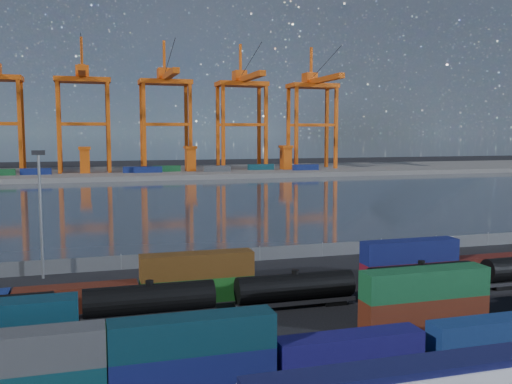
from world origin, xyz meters
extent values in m
plane|color=black|center=(0.00, 0.00, 0.00)|extent=(700.00, 700.00, 0.00)
plane|color=#2B333F|center=(0.00, 105.00, 0.01)|extent=(700.00, 700.00, 0.00)
cube|color=#514F4C|center=(0.00, 210.00, 1.00)|extent=(700.00, 70.00, 2.00)
cone|color=#1E2630|center=(-200.00, 1600.00, 260.00)|extent=(1100.00, 1100.00, 520.00)
cone|color=#1E2630|center=(200.00, 1600.00, 230.00)|extent=(1040.00, 1040.00, 460.00)
cone|color=#1E2630|center=(600.00, 1600.00, 190.00)|extent=(960.00, 960.00, 380.00)
cone|color=#1E2630|center=(950.00, 1600.00, 150.00)|extent=(840.00, 840.00, 300.00)
cube|color=#0F1139|center=(-4.42, -22.38, 4.80)|extent=(23.77, 2.57, 0.48)
cube|color=#444649|center=(-29.36, -10.75, 4.00)|extent=(12.30, 2.50, 2.67)
cube|color=#101650|center=(-16.97, -10.75, 1.33)|extent=(12.30, 2.50, 2.67)
cube|color=#0B2D3A|center=(-16.97, -10.75, 4.00)|extent=(12.30, 2.50, 2.67)
cube|color=#141157|center=(-4.19, -10.75, 1.33)|extent=(12.30, 2.50, 2.67)
cube|color=navy|center=(9.71, -10.75, 1.33)|extent=(12.30, 2.50, 2.67)
cube|color=#134820|center=(-19.08, -3.84, 1.41)|extent=(13.02, 2.65, 2.82)
cube|color=#572011|center=(7.15, -3.84, 1.41)|extent=(13.02, 2.65, 2.82)
cube|color=#17562E|center=(7.15, -3.84, 4.23)|extent=(13.02, 2.65, 2.82)
cube|color=#501C10|center=(-25.55, 10.53, 1.37)|extent=(12.63, 2.57, 2.74)
cube|color=#17571A|center=(-12.64, 10.53, 1.37)|extent=(12.63, 2.57, 2.74)
cube|color=#533210|center=(-12.64, 10.53, 4.10)|extent=(12.63, 2.57, 2.74)
cube|color=maroon|center=(14.31, 10.53, 1.37)|extent=(12.63, 2.57, 2.74)
cube|color=#101753|center=(14.31, 10.53, 4.10)|extent=(12.63, 2.57, 2.74)
cube|color=#511610|center=(26.33, 10.53, 1.37)|extent=(12.63, 2.57, 2.74)
cube|color=black|center=(-29.50, 5.13, 0.30)|extent=(2.49, 1.79, 0.60)
cylinder|color=black|center=(-18.48, 5.13, 2.29)|extent=(12.95, 2.89, 2.89)
cylinder|color=black|center=(-18.48, 5.13, 3.88)|extent=(0.80, 0.80, 0.50)
cube|color=black|center=(-18.48, 5.13, 0.70)|extent=(13.44, 1.99, 0.40)
cube|color=black|center=(-22.96, 5.13, 0.30)|extent=(2.49, 1.79, 0.60)
cube|color=black|center=(-14.00, 5.13, 0.30)|extent=(2.49, 1.79, 0.60)
cylinder|color=black|center=(-2.98, 5.13, 2.29)|extent=(12.95, 2.89, 2.89)
cylinder|color=black|center=(-2.98, 5.13, 3.88)|extent=(0.80, 0.80, 0.50)
cube|color=black|center=(-2.98, 5.13, 0.70)|extent=(13.44, 1.99, 0.40)
cube|color=black|center=(-7.46, 5.13, 0.30)|extent=(2.49, 1.79, 0.60)
cube|color=black|center=(1.50, 5.13, 0.30)|extent=(2.49, 1.79, 0.60)
cylinder|color=black|center=(12.52, 5.13, 2.29)|extent=(12.95, 2.89, 2.89)
cylinder|color=black|center=(12.52, 5.13, 3.88)|extent=(0.80, 0.80, 0.50)
cube|color=black|center=(12.52, 5.13, 0.70)|extent=(13.44, 1.99, 0.40)
cube|color=black|center=(8.04, 5.13, 0.30)|extent=(2.49, 1.79, 0.60)
cube|color=black|center=(17.00, 5.13, 0.30)|extent=(2.49, 1.79, 0.60)
cube|color=black|center=(23.54, 5.13, 0.30)|extent=(2.49, 1.79, 0.60)
cube|color=#595B5E|center=(0.00, 28.00, 1.00)|extent=(160.00, 0.06, 2.00)
cylinder|color=slate|center=(-30.00, 28.00, 1.10)|extent=(0.12, 0.12, 2.20)
cylinder|color=slate|center=(-20.00, 28.00, 1.10)|extent=(0.12, 0.12, 2.20)
cylinder|color=slate|center=(-10.00, 28.00, 1.10)|extent=(0.12, 0.12, 2.20)
cylinder|color=slate|center=(0.00, 28.00, 1.10)|extent=(0.12, 0.12, 2.20)
cylinder|color=slate|center=(10.00, 28.00, 1.10)|extent=(0.12, 0.12, 2.20)
cylinder|color=slate|center=(20.00, 28.00, 1.10)|extent=(0.12, 0.12, 2.20)
cylinder|color=slate|center=(30.00, 28.00, 1.10)|extent=(0.12, 0.12, 2.20)
cylinder|color=slate|center=(40.00, 28.00, 1.10)|extent=(0.12, 0.12, 2.20)
cylinder|color=slate|center=(-30.00, 26.00, 8.00)|extent=(0.36, 0.36, 16.00)
cube|color=black|center=(-30.00, 26.00, 16.30)|extent=(1.60, 0.40, 0.60)
cube|color=#CC4E0E|center=(-49.93, 199.51, 20.60)|extent=(1.46, 1.46, 41.20)
cube|color=#CC4E0E|center=(-49.93, 210.49, 20.60)|extent=(1.46, 1.46, 41.20)
cube|color=#CC4E0E|center=(-35.07, 199.51, 20.60)|extent=(1.46, 1.46, 41.20)
cube|color=#CC4E0E|center=(-35.07, 210.49, 20.60)|extent=(1.46, 1.46, 41.20)
cube|color=#CC4E0E|center=(-14.93, 199.51, 20.60)|extent=(1.46, 1.46, 41.20)
cube|color=#CC4E0E|center=(-14.93, 210.49, 20.60)|extent=(1.46, 1.46, 41.20)
cube|color=#CC4E0E|center=(-25.00, 199.51, 22.66)|extent=(20.14, 1.28, 1.28)
cube|color=#CC4E0E|center=(-25.00, 210.49, 22.66)|extent=(20.14, 1.28, 1.28)
cube|color=#CC4E0E|center=(-25.00, 205.00, 41.20)|extent=(22.89, 12.82, 2.01)
cube|color=#CC4E0E|center=(-25.00, 194.01, 43.03)|extent=(2.75, 43.94, 2.29)
cube|color=#CC4E0E|center=(-25.00, 208.66, 45.32)|extent=(5.49, 7.32, 4.58)
cube|color=#CC4E0E|center=(-25.00, 206.83, 52.18)|extent=(1.10, 1.10, 14.65)
cylinder|color=black|center=(-25.00, 191.82, 49.44)|extent=(0.22, 37.68, 12.43)
cube|color=#CC4E0E|center=(-0.07, 199.51, 20.60)|extent=(1.46, 1.46, 41.20)
cube|color=#CC4E0E|center=(-0.07, 210.49, 20.60)|extent=(1.46, 1.46, 41.20)
cube|color=#CC4E0E|center=(20.07, 199.51, 20.60)|extent=(1.46, 1.46, 41.20)
cube|color=#CC4E0E|center=(20.07, 210.49, 20.60)|extent=(1.46, 1.46, 41.20)
cube|color=#CC4E0E|center=(10.00, 199.51, 22.66)|extent=(20.14, 1.28, 1.28)
cube|color=#CC4E0E|center=(10.00, 210.49, 22.66)|extent=(20.14, 1.28, 1.28)
cube|color=#CC4E0E|center=(10.00, 205.00, 41.20)|extent=(22.89, 12.82, 2.01)
cube|color=#CC4E0E|center=(10.00, 194.01, 43.03)|extent=(2.75, 43.94, 2.29)
cube|color=#CC4E0E|center=(10.00, 208.66, 45.32)|extent=(5.49, 7.32, 4.58)
cube|color=#CC4E0E|center=(10.00, 206.83, 52.18)|extent=(1.10, 1.10, 14.65)
cylinder|color=black|center=(10.00, 191.82, 49.44)|extent=(0.22, 37.68, 12.43)
cube|color=#CC4E0E|center=(34.93, 199.51, 20.60)|extent=(1.46, 1.46, 41.20)
cube|color=#CC4E0E|center=(34.93, 210.49, 20.60)|extent=(1.46, 1.46, 41.20)
cube|color=#CC4E0E|center=(55.07, 199.51, 20.60)|extent=(1.46, 1.46, 41.20)
cube|color=#CC4E0E|center=(55.07, 210.49, 20.60)|extent=(1.46, 1.46, 41.20)
cube|color=#CC4E0E|center=(45.00, 199.51, 22.66)|extent=(20.14, 1.28, 1.28)
cube|color=#CC4E0E|center=(45.00, 210.49, 22.66)|extent=(20.14, 1.28, 1.28)
cube|color=#CC4E0E|center=(45.00, 205.00, 41.20)|extent=(22.89, 12.82, 2.01)
cube|color=#CC4E0E|center=(45.00, 194.01, 43.03)|extent=(2.75, 43.94, 2.29)
cube|color=#CC4E0E|center=(45.00, 208.66, 45.32)|extent=(5.49, 7.32, 4.58)
cube|color=#CC4E0E|center=(45.00, 206.83, 52.18)|extent=(1.10, 1.10, 14.65)
cylinder|color=black|center=(45.00, 191.82, 49.44)|extent=(0.22, 37.68, 12.43)
cube|color=#CC4E0E|center=(69.93, 199.51, 20.60)|extent=(1.46, 1.46, 41.20)
cube|color=#CC4E0E|center=(69.93, 210.49, 20.60)|extent=(1.46, 1.46, 41.20)
cube|color=#CC4E0E|center=(90.07, 199.51, 20.60)|extent=(1.46, 1.46, 41.20)
cube|color=#CC4E0E|center=(90.07, 210.49, 20.60)|extent=(1.46, 1.46, 41.20)
cube|color=#CC4E0E|center=(80.00, 199.51, 22.66)|extent=(20.14, 1.28, 1.28)
cube|color=#CC4E0E|center=(80.00, 210.49, 22.66)|extent=(20.14, 1.28, 1.28)
cube|color=#CC4E0E|center=(80.00, 205.00, 41.20)|extent=(22.89, 12.82, 2.01)
cube|color=#CC4E0E|center=(80.00, 194.01, 43.03)|extent=(2.75, 43.94, 2.29)
cube|color=#CC4E0E|center=(80.00, 208.66, 45.32)|extent=(5.49, 7.32, 4.58)
cube|color=#CC4E0E|center=(80.00, 206.83, 52.18)|extent=(1.10, 1.10, 14.65)
cylinder|color=black|center=(80.00, 191.82, 49.44)|extent=(0.22, 37.68, 12.43)
cube|color=navy|center=(0.66, 194.68, 3.30)|extent=(12.00, 2.44, 2.60)
cube|color=navy|center=(71.34, 190.93, 3.30)|extent=(12.00, 2.44, 2.60)
cube|color=navy|center=(-3.64, 196.08, 3.30)|extent=(12.00, 2.44, 2.60)
cube|color=#3F4244|center=(30.38, 192.70, 3.30)|extent=(12.00, 2.44, 2.60)
cube|color=navy|center=(-44.16, 195.53, 3.30)|extent=(12.00, 2.44, 2.60)
cube|color=#144C23|center=(9.34, 199.48, 3.30)|extent=(12.00, 2.44, 2.60)
cube|color=#0C3842|center=(52.41, 198.83, 3.30)|extent=(12.00, 2.44, 2.60)
cube|color=#CC4E0E|center=(-25.00, 200.00, 7.00)|extent=(4.00, 6.00, 10.00)
cube|color=#CC4E0E|center=(-25.00, 200.00, 12.50)|extent=(5.00, 7.00, 1.20)
cube|color=#CC4E0E|center=(20.00, 200.00, 7.00)|extent=(4.00, 6.00, 10.00)
cube|color=#CC4E0E|center=(20.00, 200.00, 12.50)|extent=(5.00, 7.00, 1.20)
cube|color=#CC4E0E|center=(65.00, 200.00, 7.00)|extent=(4.00, 6.00, 10.00)
cube|color=#CC4E0E|center=(65.00, 200.00, 12.50)|extent=(5.00, 7.00, 1.20)
camera|label=1|loc=(-24.09, -51.18, 18.75)|focal=40.00mm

